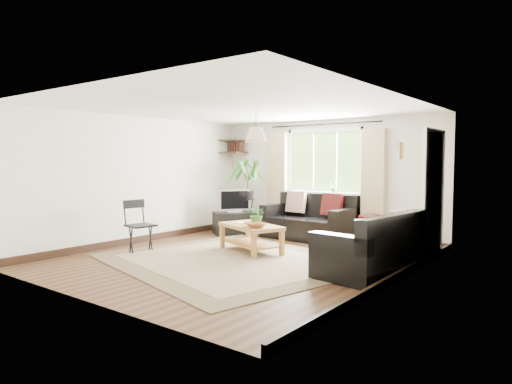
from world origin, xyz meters
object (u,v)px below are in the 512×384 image
Objects in this scene: coffee_table at (251,238)px; tv_stand at (235,223)px; sofa_back at (309,218)px; palm_stand at (248,196)px; sofa_right at (370,244)px; folding_chair at (141,226)px.

coffee_table reaches higher than tv_stand.
sofa_back is 1.74m from coffee_table.
sofa_back is at bearing -41.03° from tv_stand.
palm_stand is at bearing 129.64° from coffee_table.
sofa_right is 1.94× the size of folding_chair.
palm_stand is at bearing -110.55° from sofa_right.
sofa_right is at bearing -2.85° from coffee_table.
tv_stand is at bearing 138.03° from coffee_table.
palm_stand reaches higher than folding_chair.
sofa_right is 3.99m from palm_stand.
folding_chair is (-1.50, -1.14, 0.21)m from coffee_table.
sofa_back is 1.55× the size of coffee_table.
folding_chair is at bearing -145.01° from tv_stand.
sofa_right is at bearing -67.21° from folding_chair.
folding_chair is at bearing -92.92° from palm_stand.
sofa_right is 1.99× the size of tv_stand.
tv_stand is 2.49m from folding_chair.
folding_chair is at bearing -142.77° from coffee_table.
folding_chair is (-1.61, -2.87, 0.02)m from sofa_back.
folding_chair is (-0.14, -2.78, -0.36)m from palm_stand.
coffee_table is 2.20m from palm_stand.
sofa_back is 1.13× the size of palm_stand.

